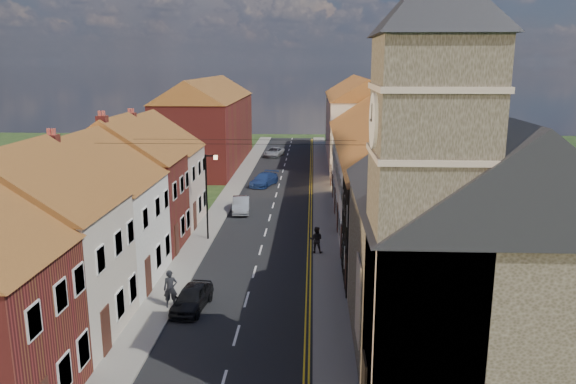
# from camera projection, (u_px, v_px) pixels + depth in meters

# --- Properties ---
(road) EXTENTS (7.00, 90.00, 0.02)m
(road) POSITION_uv_depth(u_px,v_px,m) (273.00, 205.00, 49.09)
(road) COLOR black
(road) RESTS_ON ground
(pavement_left) EXTENTS (1.80, 90.00, 0.12)m
(pavement_left) POSITION_uv_depth(u_px,v_px,m) (223.00, 204.00, 49.27)
(pavement_left) COLOR gray
(pavement_left) RESTS_ON ground
(pavement_right) EXTENTS (1.80, 90.00, 0.12)m
(pavement_right) POSITION_uv_depth(u_px,v_px,m) (323.00, 205.00, 48.89)
(pavement_right) COLOR gray
(pavement_right) RESTS_ON ground
(church) EXTENTS (11.25, 14.25, 15.20)m
(church) POSITION_uv_depth(u_px,v_px,m) (468.00, 233.00, 21.40)
(church) COLOR #3E382B
(church) RESTS_ON ground
(cottage_r_tudor) EXTENTS (8.30, 5.20, 9.00)m
(cottage_r_tudor) POSITION_uv_depth(u_px,v_px,m) (418.00, 207.00, 30.84)
(cottage_r_tudor) COLOR beige
(cottage_r_tudor) RESTS_ON ground
(cottage_r_white_near) EXTENTS (8.30, 6.00, 9.00)m
(cottage_r_white_near) POSITION_uv_depth(u_px,v_px,m) (404.00, 186.00, 36.10)
(cottage_r_white_near) COLOR white
(cottage_r_white_near) RESTS_ON ground
(cottage_r_cream_mid) EXTENTS (8.30, 5.20, 9.00)m
(cottage_r_cream_mid) POSITION_uv_depth(u_px,v_px,m) (392.00, 170.00, 41.35)
(cottage_r_cream_mid) COLOR beige
(cottage_r_cream_mid) RESTS_ON ground
(cottage_r_pink) EXTENTS (8.30, 6.00, 9.00)m
(cottage_r_pink) POSITION_uv_depth(u_px,v_px,m) (383.00, 158.00, 46.61)
(cottage_r_pink) COLOR beige
(cottage_r_pink) RESTS_ON ground
(cottage_r_white_far) EXTENTS (8.30, 5.20, 9.00)m
(cottage_r_white_far) POSITION_uv_depth(u_px,v_px,m) (376.00, 148.00, 51.86)
(cottage_r_white_far) COLOR white
(cottage_r_white_far) RESTS_ON ground
(cottage_r_cream_far) EXTENTS (8.30, 6.00, 9.00)m
(cottage_r_cream_far) POSITION_uv_depth(u_px,v_px,m) (371.00, 140.00, 57.12)
(cottage_r_cream_far) COLOR beige
(cottage_r_cream_far) RESTS_ON ground
(cottage_l_cream) EXTENTS (8.30, 6.30, 9.10)m
(cottage_l_cream) POSITION_uv_depth(u_px,v_px,m) (23.00, 242.00, 24.68)
(cottage_l_cream) COLOR beige
(cottage_l_cream) RESTS_ON ground
(cottage_l_white) EXTENTS (8.30, 6.90, 8.80)m
(cottage_l_white) POSITION_uv_depth(u_px,v_px,m) (82.00, 208.00, 30.95)
(cottage_l_white) COLOR white
(cottage_l_white) RESTS_ON ground
(cottage_l_brick_mid) EXTENTS (8.30, 5.70, 9.10)m
(cottage_l_brick_mid) POSITION_uv_depth(u_px,v_px,m) (119.00, 183.00, 36.85)
(cottage_l_brick_mid) COLOR maroon
(cottage_l_brick_mid) RESTS_ON ground
(cottage_l_pink) EXTENTS (8.30, 6.30, 8.80)m
(cottage_l_pink) POSITION_uv_depth(u_px,v_px,m) (145.00, 169.00, 42.53)
(cottage_l_pink) COLOR beige
(cottage_l_pink) RESTS_ON ground
(block_right_far) EXTENTS (8.30, 24.20, 10.50)m
(block_right_far) POSITION_uv_depth(u_px,v_px,m) (359.00, 118.00, 71.83)
(block_right_far) COLOR beige
(block_right_far) RESTS_ON ground
(block_left_far) EXTENTS (8.30, 24.20, 10.50)m
(block_left_far) POSITION_uv_depth(u_px,v_px,m) (208.00, 121.00, 67.77)
(block_left_far) COLOR maroon
(block_left_far) RESTS_ON ground
(lamppost) EXTENTS (0.88, 0.15, 6.00)m
(lamppost) POSITION_uv_depth(u_px,v_px,m) (208.00, 191.00, 38.73)
(lamppost) COLOR black
(lamppost) RESTS_ON pavement_left
(car_near) EXTENTS (1.86, 3.76, 1.23)m
(car_near) POSITION_uv_depth(u_px,v_px,m) (192.00, 298.00, 28.38)
(car_near) COLOR black
(car_near) RESTS_ON ground
(car_mid) EXTENTS (1.74, 4.02, 1.29)m
(car_mid) POSITION_uv_depth(u_px,v_px,m) (241.00, 205.00, 46.77)
(car_mid) COLOR #9C9FA4
(car_mid) RESTS_ON ground
(car_far) EXTENTS (3.08, 4.74, 1.28)m
(car_far) POSITION_uv_depth(u_px,v_px,m) (264.00, 180.00, 56.86)
(car_far) COLOR navy
(car_far) RESTS_ON ground
(car_distant) EXTENTS (2.93, 4.71, 1.21)m
(car_distant) POSITION_uv_depth(u_px,v_px,m) (274.00, 152.00, 74.61)
(car_distant) COLOR #AFB2B7
(car_distant) RESTS_ON ground
(pedestrian_left) EXTENTS (0.81, 0.65, 1.93)m
(pedestrian_left) POSITION_uv_depth(u_px,v_px,m) (170.00, 289.00, 28.31)
(pedestrian_left) COLOR black
(pedestrian_left) RESTS_ON pavement_left
(pedestrian_right) EXTENTS (0.93, 0.77, 1.74)m
(pedestrian_right) POSITION_uv_depth(u_px,v_px,m) (316.00, 240.00, 36.44)
(pedestrian_right) COLOR black
(pedestrian_right) RESTS_ON pavement_right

